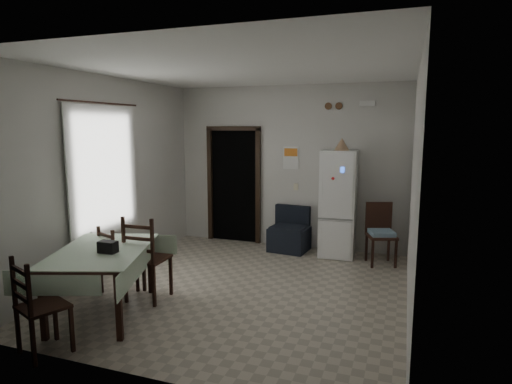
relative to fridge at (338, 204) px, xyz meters
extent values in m
plane|color=#A99E8A|center=(-0.96, -1.93, -0.89)|extent=(4.50, 4.50, 0.00)
cube|color=black|center=(-2.01, 0.53, 0.16)|extent=(0.90, 0.45, 2.10)
cube|color=black|center=(-2.50, 0.29, 0.16)|extent=(0.08, 0.10, 2.18)
cube|color=black|center=(-1.52, 0.29, 0.16)|extent=(0.08, 0.10, 2.18)
cube|color=black|center=(-2.01, 0.29, 1.25)|extent=(1.06, 0.10, 0.08)
cube|color=silver|center=(-3.11, -2.13, 0.66)|extent=(0.10, 1.20, 1.60)
cube|color=silver|center=(-3.00, -2.13, 0.66)|extent=(0.02, 1.45, 1.85)
cylinder|color=black|center=(-2.99, -2.13, 1.61)|extent=(0.02, 1.60, 0.02)
cube|color=white|center=(-0.91, 0.31, 0.73)|extent=(0.28, 0.02, 0.40)
cube|color=orange|center=(-0.91, 0.30, 0.83)|extent=(0.24, 0.01, 0.14)
cube|color=beige|center=(-0.81, 0.31, 0.21)|extent=(0.08, 0.02, 0.12)
cylinder|color=#533621|center=(-0.26, 0.30, 1.63)|extent=(0.12, 0.03, 0.12)
cylinder|color=#533621|center=(-0.08, 0.30, 1.63)|extent=(0.12, 0.03, 0.12)
cube|color=white|center=(0.39, 0.28, 1.66)|extent=(0.25, 0.07, 0.09)
cone|color=tan|center=(0.03, -0.02, 0.99)|extent=(0.25, 0.25, 0.20)
cube|color=black|center=(-2.07, -3.29, -0.05)|extent=(0.21, 0.13, 0.13)
camera|label=1|loc=(1.04, -7.12, 1.28)|focal=30.00mm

